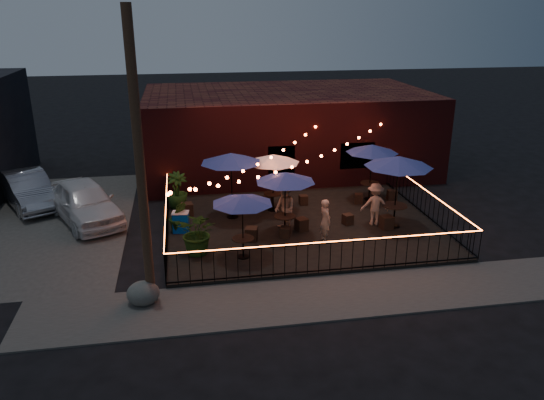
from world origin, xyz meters
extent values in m
plane|color=black|center=(0.00, 0.00, 0.00)|extent=(110.00, 110.00, 0.00)
cube|color=black|center=(0.00, 2.00, 0.07)|extent=(10.00, 8.00, 0.15)
cube|color=#3A3835|center=(0.00, -3.25, 0.03)|extent=(18.00, 2.50, 0.05)
cube|color=black|center=(1.00, 10.00, 2.00)|extent=(14.00, 8.00, 4.00)
cube|color=black|center=(0.00, 6.12, 1.10)|extent=(1.20, 0.24, 2.20)
cube|color=black|center=(3.50, 6.12, 1.60)|extent=(1.60, 0.24, 1.20)
cylinder|color=#3C2718|center=(-5.40, -2.60, 4.00)|extent=(0.26, 0.26, 8.00)
cube|color=black|center=(0.00, -2.00, 0.23)|extent=(10.00, 0.04, 0.04)
cube|color=black|center=(0.00, -2.00, 1.15)|extent=(10.00, 0.04, 0.04)
cube|color=orange|center=(0.00, -2.00, 1.18)|extent=(10.00, 0.03, 0.02)
cube|color=black|center=(-5.00, 2.00, 0.23)|extent=(0.04, 8.00, 0.04)
cube|color=black|center=(-5.00, 2.00, 1.15)|extent=(0.04, 8.00, 0.04)
cube|color=orange|center=(-5.00, 2.00, 1.18)|extent=(0.03, 8.00, 0.02)
cube|color=black|center=(5.00, 2.00, 0.23)|extent=(0.04, 8.00, 0.04)
cube|color=black|center=(5.00, 2.00, 1.15)|extent=(0.04, 8.00, 0.04)
cube|color=orange|center=(5.00, 2.00, 1.18)|extent=(0.03, 8.00, 0.02)
cylinder|color=black|center=(-2.52, -0.50, 0.16)|extent=(0.40, 0.40, 0.03)
cylinder|color=black|center=(-2.52, -0.50, 0.48)|extent=(0.05, 0.05, 0.65)
cylinder|color=black|center=(-2.52, -0.50, 0.82)|extent=(0.72, 0.72, 0.04)
cylinder|color=black|center=(-2.52, -0.50, 1.23)|extent=(0.04, 0.04, 2.17)
cone|color=navy|center=(-2.52, -0.50, 2.18)|extent=(2.52, 2.52, 0.32)
cylinder|color=black|center=(-2.51, 3.13, 0.17)|extent=(0.47, 0.47, 0.03)
cylinder|color=black|center=(-2.51, 3.13, 0.55)|extent=(0.06, 0.06, 0.77)
cylinder|color=black|center=(-2.51, 3.13, 0.94)|extent=(0.86, 0.86, 0.04)
cylinder|color=black|center=(-2.51, 3.13, 1.43)|extent=(0.05, 0.05, 2.57)
cone|color=navy|center=(-2.51, 3.13, 2.56)|extent=(2.83, 2.83, 0.37)
cylinder|color=black|center=(-0.82, 1.08, 0.16)|extent=(0.43, 0.43, 0.03)
cylinder|color=black|center=(-0.82, 1.08, 0.51)|extent=(0.06, 0.06, 0.70)
cylinder|color=black|center=(-0.82, 1.08, 0.87)|extent=(0.78, 0.78, 0.04)
cylinder|color=black|center=(-0.82, 1.08, 1.32)|extent=(0.04, 0.04, 2.34)
cone|color=navy|center=(-0.82, 1.08, 2.34)|extent=(2.69, 2.69, 0.34)
cylinder|color=black|center=(-0.80, 3.62, 0.16)|extent=(0.42, 0.42, 0.03)
cylinder|color=black|center=(-0.80, 3.62, 0.51)|extent=(0.06, 0.06, 0.69)
cylinder|color=black|center=(-0.80, 3.62, 0.86)|extent=(0.77, 0.77, 0.04)
cylinder|color=black|center=(-0.80, 3.62, 1.31)|extent=(0.04, 0.04, 2.31)
cone|color=white|center=(-0.80, 3.62, 2.32)|extent=(2.16, 2.16, 0.34)
cylinder|color=black|center=(3.36, 1.15, 0.17)|extent=(0.50, 0.50, 0.03)
cylinder|color=black|center=(3.36, 1.15, 0.57)|extent=(0.07, 0.07, 0.81)
cylinder|color=black|center=(3.36, 1.15, 0.98)|extent=(0.90, 0.90, 0.05)
cylinder|color=black|center=(3.36, 1.15, 1.50)|extent=(0.05, 0.05, 2.70)
cone|color=navy|center=(3.36, 1.15, 2.68)|extent=(3.21, 3.21, 0.39)
cylinder|color=black|center=(3.48, 4.19, 0.16)|extent=(0.44, 0.44, 0.03)
cylinder|color=black|center=(3.48, 4.19, 0.52)|extent=(0.06, 0.06, 0.72)
cylinder|color=black|center=(3.48, 4.19, 0.89)|extent=(0.80, 0.80, 0.04)
cylinder|color=black|center=(3.48, 4.19, 1.34)|extent=(0.04, 0.04, 2.39)
cone|color=navy|center=(3.48, 4.19, 2.39)|extent=(2.88, 2.88, 0.35)
cube|color=black|center=(-4.10, 0.10, 0.37)|extent=(0.45, 0.45, 0.44)
cube|color=black|center=(-2.07, 0.78, 0.39)|extent=(0.51, 0.51, 0.49)
cube|color=black|center=(-4.24, 3.63, 0.40)|extent=(0.48, 0.48, 0.50)
cube|color=black|center=(-2.47, 3.97, 0.35)|extent=(0.43, 0.43, 0.41)
cube|color=black|center=(-0.85, 0.83, 0.35)|extent=(0.43, 0.43, 0.40)
cube|color=black|center=(-0.13, 1.37, 0.39)|extent=(0.50, 0.50, 0.47)
cube|color=black|center=(-0.95, 3.98, 0.38)|extent=(0.42, 0.42, 0.45)
cube|color=black|center=(0.56, 4.05, 0.35)|extent=(0.35, 0.35, 0.40)
cube|color=black|center=(1.72, 1.64, 0.35)|extent=(0.42, 0.42, 0.40)
cube|color=black|center=(3.01, 0.99, 0.40)|extent=(0.48, 0.48, 0.50)
cube|color=black|center=(2.89, 3.81, 0.35)|extent=(0.42, 0.42, 0.40)
cube|color=black|center=(4.41, 3.93, 0.37)|extent=(0.41, 0.41, 0.44)
imported|color=#D69E88|center=(0.46, 0.32, 0.92)|extent=(0.48, 0.63, 1.55)
imported|color=beige|center=(-0.76, 1.45, 1.02)|extent=(0.86, 0.99, 1.74)
imported|color=#E0B28F|center=(2.70, 1.47, 0.96)|extent=(1.13, 0.76, 1.63)
imported|color=#144110|center=(-3.93, 0.02, 0.92)|extent=(1.75, 1.66, 1.54)
imported|color=#173A0F|center=(-4.60, 2.00, 0.75)|extent=(0.73, 0.63, 1.19)
imported|color=#1B3D14|center=(-4.60, 4.54, 0.90)|extent=(1.03, 1.03, 1.49)
cube|color=#043FAA|center=(-4.50, 1.97, 0.52)|extent=(0.61, 0.47, 0.74)
cube|color=silver|center=(-4.50, 1.97, 0.91)|extent=(0.65, 0.52, 0.05)
ellipsoid|color=#4D4E48|center=(-5.61, -2.72, 0.35)|extent=(1.10, 1.02, 0.71)
imported|color=silver|center=(-8.14, 4.06, 0.80)|extent=(3.74, 5.06, 1.60)
imported|color=gray|center=(-10.77, 6.25, 0.73)|extent=(3.41, 4.61, 1.45)
camera|label=1|loc=(-4.29, -16.20, 7.84)|focal=35.00mm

